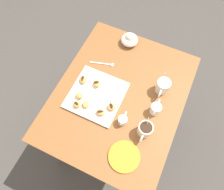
{
  "coord_description": "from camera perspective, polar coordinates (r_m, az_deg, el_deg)",
  "views": [
    {
      "loc": [
        0.51,
        0.19,
        1.91
      ],
      "look_at": [
        0.02,
        -0.04,
        0.77
      ],
      "focal_mm": 33.96,
      "sensor_mm": 36.0,
      "label": 1
    }
  ],
  "objects": [
    {
      "name": "beignet_5",
      "position": [
        1.24,
        -7.11,
        -2.51
      ],
      "size": [
        0.06,
        0.05,
        0.03
      ],
      "primitive_type": "ellipsoid",
      "rotation": [
        0.0,
        0.0,
        4.98
      ],
      "color": "#D19347",
      "rests_on": "pastry_plate_square"
    },
    {
      "name": "chocolate_sauce_pitcher",
      "position": [
        1.2,
        2.91,
        -6.73
      ],
      "size": [
        0.09,
        0.05,
        0.06
      ],
      "color": "white",
      "rests_on": "dining_table"
    },
    {
      "name": "ground_plane",
      "position": [
        1.99,
        1.28,
        -9.27
      ],
      "size": [
        8.0,
        8.0,
        0.0
      ],
      "primitive_type": "plane",
      "color": "#423D38"
    },
    {
      "name": "coffee_mug_cream_left",
      "position": [
        1.29,
        13.51,
        2.3
      ],
      "size": [
        0.12,
        0.08,
        0.14
      ],
      "color": "silver",
      "rests_on": "dining_table"
    },
    {
      "name": "beignet_4",
      "position": [
        1.31,
        -7.82,
        4.11
      ],
      "size": [
        0.06,
        0.06,
        0.03
      ],
      "primitive_type": "ellipsoid",
      "rotation": [
        0.0,
        0.0,
        0.28
      ],
      "color": "#D19347",
      "rests_on": "pastry_plate_square"
    },
    {
      "name": "coffee_mug_cream_right",
      "position": [
        1.18,
        8.88,
        -9.22
      ],
      "size": [
        0.12,
        0.08,
        0.13
      ],
      "color": "silver",
      "rests_on": "dining_table"
    },
    {
      "name": "beignet_0",
      "position": [
        1.29,
        -4.19,
        3.0
      ],
      "size": [
        0.06,
        0.06,
        0.03
      ],
      "primitive_type": "ellipsoid",
      "rotation": [
        0.0,
        0.0,
        2.06
      ],
      "color": "#D19347",
      "rests_on": "pastry_plate_square"
    },
    {
      "name": "chocolate_drizzle_4",
      "position": [
        1.29,
        -7.93,
        4.52
      ],
      "size": [
        0.04,
        0.03,
        0.0
      ],
      "primitive_type": "ellipsoid",
      "rotation": [
        0.0,
        0.0,
        0.34
      ],
      "color": "black",
      "rests_on": "beignet_4"
    },
    {
      "name": "beignet_2",
      "position": [
        1.21,
        -3.12,
        -4.7
      ],
      "size": [
        0.05,
        0.06,
        0.03
      ],
      "primitive_type": "ellipsoid",
      "rotation": [
        0.0,
        0.0,
        4.91
      ],
      "color": "#D19347",
      "rests_on": "pastry_plate_square"
    },
    {
      "name": "saucer_orange_left",
      "position": [
        1.18,
        3.29,
        -16.2
      ],
      "size": [
        0.17,
        0.17,
        0.01
      ],
      "primitive_type": "cylinder",
      "color": "orange",
      "rests_on": "dining_table"
    },
    {
      "name": "chocolate_drizzle_3",
      "position": [
        1.21,
        -0.19,
        -2.92
      ],
      "size": [
        0.04,
        0.04,
        0.0
      ],
      "primitive_type": "ellipsoid",
      "rotation": [
        0.0,
        0.0,
        3.9
      ],
      "color": "black",
      "rests_on": "beignet_3"
    },
    {
      "name": "beignet_6",
      "position": [
        1.24,
        -9.45,
        -2.54
      ],
      "size": [
        0.06,
        0.06,
        0.03
      ],
      "primitive_type": "ellipsoid",
      "rotation": [
        0.0,
        0.0,
        4.11
      ],
      "color": "#D19347",
      "rests_on": "pastry_plate_square"
    },
    {
      "name": "loose_spoon_near_saucer",
      "position": [
        1.39,
        -1.86,
        8.37
      ],
      "size": [
        0.06,
        0.16,
        0.01
      ],
      "color": "silver",
      "rests_on": "dining_table"
    },
    {
      "name": "pastry_plate_square",
      "position": [
        1.28,
        -4.22,
        -0.04
      ],
      "size": [
        0.31,
        0.31,
        0.02
      ],
      "primitive_type": "cube",
      "color": "white",
      "rests_on": "dining_table"
    },
    {
      "name": "chocolate_drizzle_0",
      "position": [
        1.27,
        -4.25,
        3.4
      ],
      "size": [
        0.03,
        0.04,
        0.0
      ],
      "primitive_type": "ellipsoid",
      "rotation": [
        0.0,
        0.0,
        2.1
      ],
      "color": "black",
      "rests_on": "beignet_0"
    },
    {
      "name": "chocolate_drizzle_6",
      "position": [
        1.23,
        -9.57,
        -2.22
      ],
      "size": [
        0.02,
        0.03,
        0.0
      ],
      "primitive_type": "ellipsoid",
      "rotation": [
        0.0,
        0.0,
        4.46
      ],
      "color": "black",
      "rests_on": "beignet_6"
    },
    {
      "name": "ice_cream_bowl",
      "position": [
        1.47,
        4.75,
        14.71
      ],
      "size": [
        0.11,
        0.11,
        0.09
      ],
      "color": "white",
      "rests_on": "dining_table"
    },
    {
      "name": "cream_pitcher_white",
      "position": [
        1.23,
        11.72,
        -3.58
      ],
      "size": [
        0.1,
        0.06,
        0.07
      ],
      "color": "white",
      "rests_on": "dining_table"
    },
    {
      "name": "dining_table",
      "position": [
        1.42,
        1.78,
        -2.67
      ],
      "size": [
        0.95,
        0.76,
        0.75
      ],
      "color": "brown",
      "rests_on": "ground_plane"
    },
    {
      "name": "beignet_3",
      "position": [
        1.22,
        -0.19,
        -3.22
      ],
      "size": [
        0.07,
        0.07,
        0.03
      ],
      "primitive_type": "ellipsoid",
      "rotation": [
        0.0,
        0.0,
        3.69
      ],
      "color": "#D19347",
      "rests_on": "pastry_plate_square"
    },
    {
      "name": "chocolate_drizzle_2",
      "position": [
        1.2,
        -3.16,
        -4.43
      ],
      "size": [
        0.03,
        0.04,
        0.0
      ],
      "primitive_type": "ellipsoid",
      "rotation": [
        0.0,
        0.0,
        5.24
      ],
      "color": "black",
      "rests_on": "beignet_2"
    },
    {
      "name": "beignet_1",
      "position": [
        1.26,
        -8.81,
        -0.2
      ],
      "size": [
        0.04,
        0.05,
        0.03
      ],
      "primitive_type": "ellipsoid",
      "rotation": [
        0.0,
        0.0,
        3.1
      ],
      "color": "#D19347",
      "rests_on": "pastry_plate_square"
    }
  ]
}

